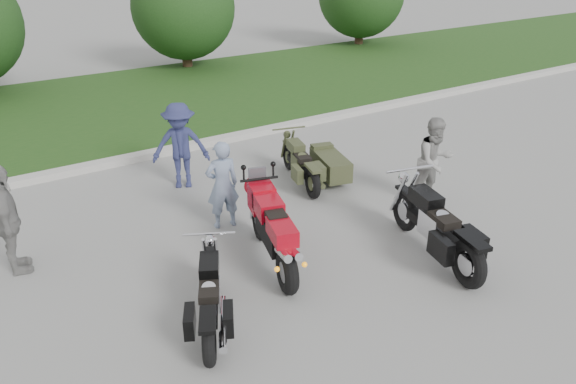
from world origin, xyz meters
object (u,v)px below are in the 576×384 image
sportbike_red (273,229)px  cruiser_right (439,231)px  person_back (7,221)px  cruiser_sidecar (319,165)px  person_denim (180,146)px  person_stripe (222,185)px  person_grey (435,161)px  cruiser_left (210,301)px

sportbike_red → cruiser_right: sportbike_red is taller
cruiser_right → person_back: size_ratio=1.44×
cruiser_sidecar → person_denim: person_denim is taller
person_stripe → person_back: (-3.29, 0.42, 0.08)m
cruiser_right → person_grey: size_ratio=1.49×
cruiser_left → person_denim: person_denim is taller
cruiser_left → person_stripe: 2.79m
cruiser_left → person_grey: bearing=39.1°
cruiser_left → cruiser_right: bearing=20.9°
cruiser_left → cruiser_sidecar: cruiser_left is taller
cruiser_sidecar → cruiser_left: bearing=-127.5°
cruiser_sidecar → person_grey: size_ratio=1.22×
person_back → person_grey: bearing=-98.8°
sportbike_red → cruiser_left: sportbike_red is taller
sportbike_red → person_denim: size_ratio=1.28×
sportbike_red → person_denim: person_denim is taller
person_stripe → person_back: size_ratio=0.91×
person_denim → person_back: same height
cruiser_sidecar → person_stripe: bearing=-151.4°
person_denim → cruiser_sidecar: bearing=-3.0°
cruiser_right → person_stripe: (-2.34, 2.77, 0.29)m
person_grey → cruiser_left: bearing=-162.8°
person_back → cruiser_left: bearing=-141.2°
person_back → cruiser_right: bearing=-114.9°
sportbike_red → cruiser_right: (2.27, -1.23, -0.14)m
cruiser_left → person_denim: size_ratio=1.11×
cruiser_left → person_denim: (1.45, 4.32, 0.46)m
sportbike_red → cruiser_sidecar: bearing=57.7°
cruiser_sidecar → person_grey: person_grey is taller
cruiser_sidecar → person_stripe: 2.57m
person_stripe → cruiser_left: bearing=69.5°
cruiser_left → person_stripe: size_ratio=1.22×
person_grey → person_stripe: bearing=166.2°
cruiser_left → cruiser_sidecar: 4.89m
sportbike_red → person_stripe: (-0.07, 1.54, 0.15)m
cruiser_sidecar → person_back: person_back is taller
cruiser_left → person_denim: bearing=98.2°
cruiser_left → person_grey: 5.27m
person_denim → person_stripe: bearing=-65.9°
cruiser_left → person_stripe: (1.39, 2.39, 0.38)m
cruiser_left → person_grey: size_ratio=1.15×
cruiser_left → cruiser_right: (3.73, -0.38, 0.09)m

